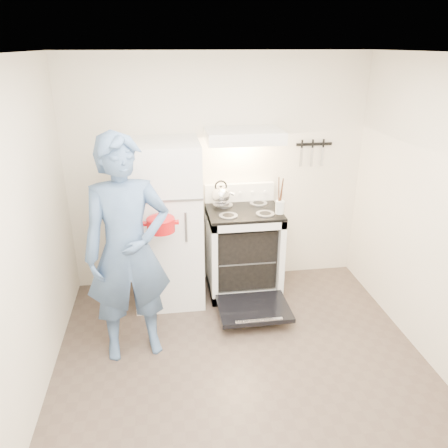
{
  "coord_description": "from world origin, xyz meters",
  "views": [
    {
      "loc": [
        -0.59,
        -2.72,
        2.56
      ],
      "look_at": [
        -0.05,
        1.0,
        1.0
      ],
      "focal_mm": 35.0,
      "sensor_mm": 36.0,
      "label": 1
    }
  ],
  "objects": [
    {
      "name": "floor",
      "position": [
        0.0,
        0.0,
        0.0
      ],
      "size": [
        3.6,
        3.6,
        0.0
      ],
      "primitive_type": "plane",
      "color": "#4D4035",
      "rests_on": "ground"
    },
    {
      "name": "back_wall",
      "position": [
        0.0,
        1.8,
        1.25
      ],
      "size": [
        3.2,
        0.02,
        2.5
      ],
      "primitive_type": "cube",
      "color": "silver",
      "rests_on": "ground"
    },
    {
      "name": "refrigerator",
      "position": [
        -0.58,
        1.45,
        0.85
      ],
      "size": [
        0.7,
        0.7,
        1.7
      ],
      "primitive_type": "cube",
      "color": "white",
      "rests_on": "floor"
    },
    {
      "name": "stove_body",
      "position": [
        0.23,
        1.48,
        0.46
      ],
      "size": [
        0.76,
        0.65,
        0.92
      ],
      "primitive_type": "cube",
      "color": "white",
      "rests_on": "floor"
    },
    {
      "name": "cooktop",
      "position": [
        0.23,
        1.48,
        0.94
      ],
      "size": [
        0.76,
        0.65,
        0.03
      ],
      "primitive_type": "cube",
      "color": "black",
      "rests_on": "stove_body"
    },
    {
      "name": "backsplash",
      "position": [
        0.23,
        1.76,
        1.05
      ],
      "size": [
        0.76,
        0.07,
        0.2
      ],
      "primitive_type": "cube",
      "color": "white",
      "rests_on": "cooktop"
    },
    {
      "name": "oven_door",
      "position": [
        0.23,
        0.88,
        0.12
      ],
      "size": [
        0.7,
        0.54,
        0.04
      ],
      "primitive_type": "cube",
      "color": "black",
      "rests_on": "floor"
    },
    {
      "name": "oven_rack",
      "position": [
        0.23,
        1.48,
        0.44
      ],
      "size": [
        0.6,
        0.52,
        0.01
      ],
      "primitive_type": "cube",
      "color": "gray",
      "rests_on": "stove_body"
    },
    {
      "name": "range_hood",
      "position": [
        0.23,
        1.55,
        1.71
      ],
      "size": [
        0.76,
        0.5,
        0.12
      ],
      "primitive_type": "cube",
      "color": "white",
      "rests_on": "back_wall"
    },
    {
      "name": "knife_strip",
      "position": [
        1.05,
        1.79,
        1.55
      ],
      "size": [
        0.4,
        0.02,
        0.03
      ],
      "primitive_type": "cube",
      "color": "black",
      "rests_on": "back_wall"
    },
    {
      "name": "pizza_stone",
      "position": [
        0.21,
        1.57,
        0.45
      ],
      "size": [
        0.33,
        0.33,
        0.02
      ],
      "primitive_type": "cylinder",
      "color": "#806147",
      "rests_on": "oven_rack"
    },
    {
      "name": "tea_kettle",
      "position": [
        0.0,
        1.59,
        1.1
      ],
      "size": [
        0.24,
        0.2,
        0.29
      ],
      "primitive_type": null,
      "color": "silver",
      "rests_on": "cooktop"
    },
    {
      "name": "utensil_jar",
      "position": [
        0.55,
        1.25,
        1.05
      ],
      "size": [
        0.1,
        0.1,
        0.13
      ],
      "primitive_type": "cylinder",
      "rotation": [
        0.0,
        0.0,
        0.11
      ],
      "color": "silver",
      "rests_on": "cooktop"
    },
    {
      "name": "person",
      "position": [
        -0.91,
        0.58,
        0.98
      ],
      "size": [
        0.79,
        0.59,
        1.96
      ],
      "primitive_type": "imported",
      "rotation": [
        0.0,
        0.0,
        0.18
      ],
      "color": "navy",
      "rests_on": "floor"
    },
    {
      "name": "dutch_oven",
      "position": [
        -0.63,
        0.94,
        1.05
      ],
      "size": [
        0.32,
        0.25,
        0.22
      ],
      "primitive_type": null,
      "color": "red",
      "rests_on": "person"
    }
  ]
}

